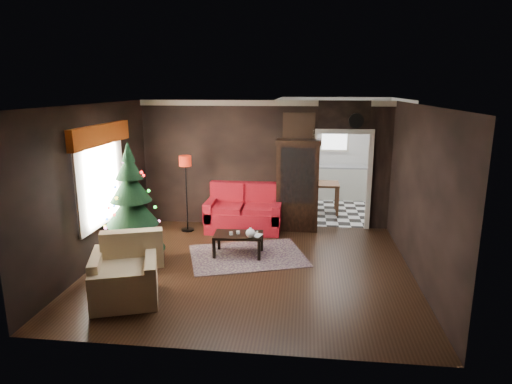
# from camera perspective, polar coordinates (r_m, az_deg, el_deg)

# --- Properties ---
(floor) EXTENTS (5.50, 5.50, 0.00)m
(floor) POSITION_cam_1_polar(r_m,az_deg,el_deg) (7.76, -0.77, -9.84)
(floor) COLOR black
(floor) RESTS_ON ground
(ceiling) EXTENTS (5.50, 5.50, 0.00)m
(ceiling) POSITION_cam_1_polar(r_m,az_deg,el_deg) (7.13, -0.84, 11.28)
(ceiling) COLOR white
(ceiling) RESTS_ON ground
(wall_back) EXTENTS (5.50, 0.00, 5.50)m
(wall_back) POSITION_cam_1_polar(r_m,az_deg,el_deg) (9.76, 1.08, 3.61)
(wall_back) COLOR black
(wall_back) RESTS_ON ground
(wall_front) EXTENTS (5.50, 0.00, 5.50)m
(wall_front) POSITION_cam_1_polar(r_m,az_deg,el_deg) (4.95, -4.54, -6.33)
(wall_front) COLOR black
(wall_front) RESTS_ON ground
(wall_left) EXTENTS (0.00, 5.50, 5.50)m
(wall_left) POSITION_cam_1_polar(r_m,az_deg,el_deg) (8.14, -20.39, 0.76)
(wall_left) COLOR black
(wall_left) RESTS_ON ground
(wall_right) EXTENTS (0.00, 5.50, 5.50)m
(wall_right) POSITION_cam_1_polar(r_m,az_deg,el_deg) (7.49, 20.54, -0.30)
(wall_right) COLOR black
(wall_right) RESTS_ON ground
(doorway) EXTENTS (1.10, 0.10, 2.10)m
(doorway) POSITION_cam_1_polar(r_m,az_deg,el_deg) (9.81, 11.00, 1.34)
(doorway) COLOR beige
(doorway) RESTS_ON ground
(left_window) EXTENTS (0.05, 1.60, 1.40)m
(left_window) POSITION_cam_1_polar(r_m,az_deg,el_deg) (8.28, -19.56, 1.40)
(left_window) COLOR white
(left_window) RESTS_ON wall_left
(valance) EXTENTS (0.12, 2.10, 0.35)m
(valance) POSITION_cam_1_polar(r_m,az_deg,el_deg) (8.13, -19.50, 7.04)
(valance) COLOR #95370D
(valance) RESTS_ON wall_left
(kitchen_floor) EXTENTS (3.00, 3.00, 0.00)m
(kitchen_floor) POSITION_cam_1_polar(r_m,az_deg,el_deg) (11.51, 10.23, -2.20)
(kitchen_floor) COLOR white
(kitchen_floor) RESTS_ON ground
(kitchen_window) EXTENTS (0.70, 0.06, 0.70)m
(kitchen_window) POSITION_cam_1_polar(r_m,az_deg,el_deg) (12.62, 10.17, 7.04)
(kitchen_window) COLOR white
(kitchen_window) RESTS_ON ground
(rug) EXTENTS (2.44, 2.08, 0.01)m
(rug) POSITION_cam_1_polar(r_m,az_deg,el_deg) (8.28, -1.09, -8.27)
(rug) COLOR #3E2D36
(rug) RESTS_ON ground
(loveseat) EXTENTS (1.70, 0.90, 1.00)m
(loveseat) POSITION_cam_1_polar(r_m,az_deg,el_deg) (9.57, -1.59, -2.12)
(loveseat) COLOR maroon
(loveseat) RESTS_ON ground
(curio_cabinet) EXTENTS (0.90, 0.45, 1.90)m
(curio_cabinet) POSITION_cam_1_polar(r_m,az_deg,el_deg) (9.58, 5.40, 0.62)
(curio_cabinet) COLOR black
(curio_cabinet) RESTS_ON ground
(floor_lamp) EXTENTS (0.32, 0.32, 1.66)m
(floor_lamp) POSITION_cam_1_polar(r_m,az_deg,el_deg) (9.57, -9.03, -0.23)
(floor_lamp) COLOR black
(floor_lamp) RESTS_ON ground
(christmas_tree) EXTENTS (1.43, 1.43, 2.11)m
(christmas_tree) POSITION_cam_1_polar(r_m,az_deg,el_deg) (8.03, -15.88, -1.64)
(christmas_tree) COLOR black
(christmas_tree) RESTS_ON ground
(armchair) EXTENTS (1.24, 1.24, 1.00)m
(armchair) POSITION_cam_1_polar(r_m,az_deg,el_deg) (6.78, -16.76, -9.82)
(armchair) COLOR tan
(armchair) RESTS_ON ground
(coffee_table) EXTENTS (0.92, 0.58, 0.40)m
(coffee_table) POSITION_cam_1_polar(r_m,az_deg,el_deg) (8.26, -2.30, -6.79)
(coffee_table) COLOR black
(coffee_table) RESTS_ON rug
(teapot) EXTENTS (0.23, 0.23, 0.18)m
(teapot) POSITION_cam_1_polar(r_m,az_deg,el_deg) (7.95, -0.74, -5.34)
(teapot) COLOR white
(teapot) RESTS_ON coffee_table
(cup_a) EXTENTS (0.08, 0.08, 0.06)m
(cup_a) POSITION_cam_1_polar(r_m,az_deg,el_deg) (8.18, -2.36, -5.28)
(cup_a) COLOR white
(cup_a) RESTS_ON coffee_table
(cup_b) EXTENTS (0.09, 0.09, 0.06)m
(cup_b) POSITION_cam_1_polar(r_m,az_deg,el_deg) (8.14, -3.28, -5.39)
(cup_b) COLOR silver
(cup_b) RESTS_ON coffee_table
(book) EXTENTS (0.17, 0.07, 0.24)m
(book) POSITION_cam_1_polar(r_m,az_deg,el_deg) (8.06, -0.51, -4.87)
(book) COLOR #937160
(book) RESTS_ON coffee_table
(wall_clock) EXTENTS (0.32, 0.32, 0.06)m
(wall_clock) POSITION_cam_1_polar(r_m,az_deg,el_deg) (9.60, 12.89, 9.01)
(wall_clock) COLOR silver
(wall_clock) RESTS_ON wall_back
(painting) EXTENTS (0.62, 0.05, 0.52)m
(painting) POSITION_cam_1_polar(r_m,az_deg,el_deg) (9.56, 5.60, 8.48)
(painting) COLOR tan
(painting) RESTS_ON wall_back
(kitchen_counter) EXTENTS (1.80, 0.60, 0.90)m
(kitchen_counter) POSITION_cam_1_polar(r_m,az_deg,el_deg) (12.57, 10.00, 1.24)
(kitchen_counter) COLOR silver
(kitchen_counter) RESTS_ON ground
(kitchen_table) EXTENTS (0.70, 0.70, 0.75)m
(kitchen_table) POSITION_cam_1_polar(r_m,az_deg,el_deg) (11.11, 8.86, -0.73)
(kitchen_table) COLOR brown
(kitchen_table) RESTS_ON ground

